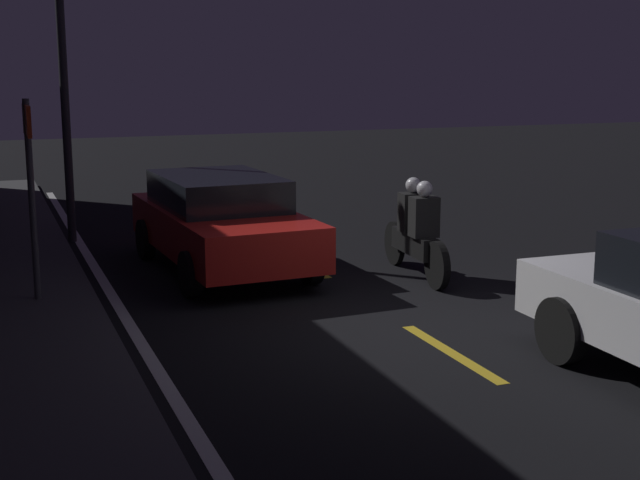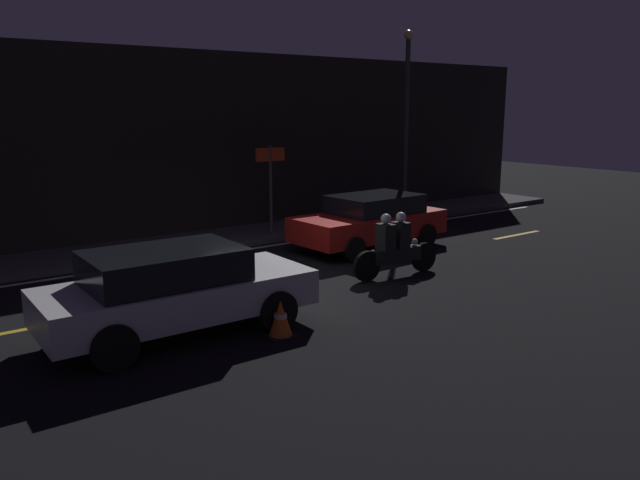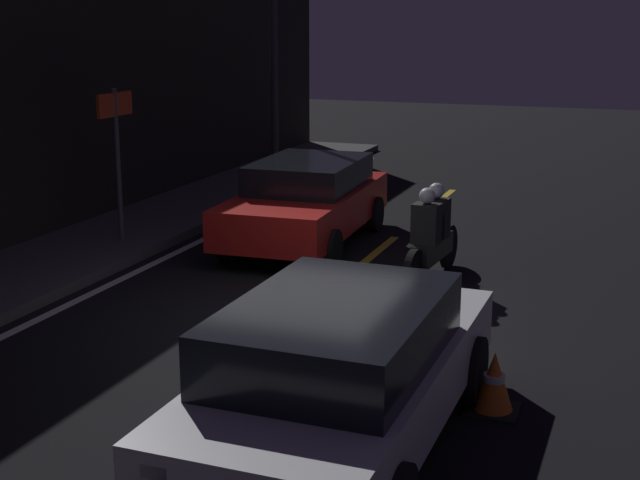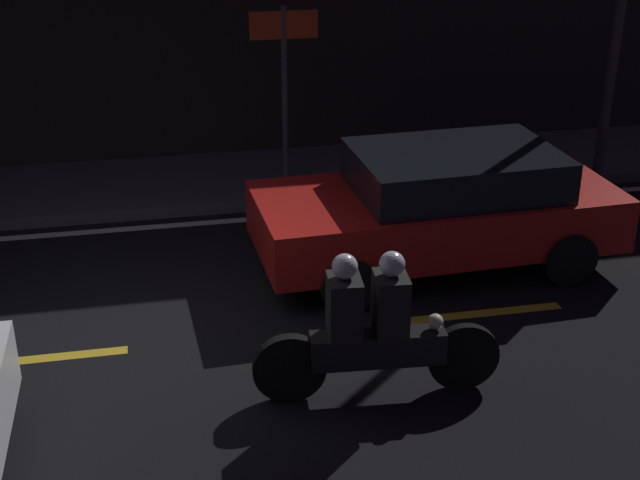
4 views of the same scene
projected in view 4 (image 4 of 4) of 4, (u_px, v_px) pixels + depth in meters
The scene contains 8 objects.
ground_plane at pixel (128, 350), 8.64m from camera, with size 56.00×56.00×0.00m, color black.
raised_curb at pixel (125, 188), 12.38m from camera, with size 28.00×2.05×0.15m.
lane_dash_c at pixel (20, 361), 8.46m from camera, with size 2.00×0.14×0.01m.
lane_dash_d at pixel (470, 314), 9.27m from camera, with size 2.00×0.14×0.01m.
lane_solid_kerb at pixel (126, 229), 11.28m from camera, with size 25.20×0.14×0.01m.
taxi_red at pixel (441, 205), 10.08m from camera, with size 4.15×2.01×1.37m.
motorcycle at pixel (371, 330), 7.69m from camera, with size 2.20×0.41×1.39m.
shop_sign at pixel (284, 60), 11.74m from camera, with size 0.90×0.08×2.40m.
Camera 4 is at (0.36, -7.64, 4.56)m, focal length 50.00 mm.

